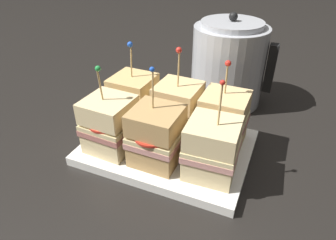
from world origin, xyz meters
TOP-DOWN VIEW (x-y plane):
  - ground_plane at (0.00, 0.00)m, footprint 6.00×6.00m
  - serving_platter at (0.00, 0.00)m, footprint 0.32×0.23m
  - sandwich_front_left at (-0.10, -0.05)m, footprint 0.09×0.09m
  - sandwich_front_center at (-0.00, -0.05)m, footprint 0.09×0.09m
  - sandwich_front_right at (0.10, -0.05)m, footprint 0.09×0.09m
  - sandwich_back_left at (-0.10, 0.05)m, footprint 0.09×0.09m
  - sandwich_back_center at (0.00, 0.05)m, footprint 0.09×0.09m
  - sandwich_back_right at (0.09, 0.05)m, footprint 0.09×0.09m
  - kettle_steel at (0.05, 0.25)m, footprint 0.20×0.18m

SIDE VIEW (x-z plane):
  - ground_plane at x=0.00m, z-range 0.00..0.00m
  - serving_platter at x=0.00m, z-range 0.00..0.02m
  - sandwich_front_right at x=0.10m, z-range -0.02..0.16m
  - sandwich_back_right at x=0.09m, z-range -0.01..0.15m
  - sandwich_front_left at x=-0.10m, z-range -0.01..0.15m
  - sandwich_front_center at x=0.00m, z-range -0.02..0.16m
  - sandwich_back_left at x=-0.10m, z-range -0.02..0.16m
  - sandwich_back_center at x=0.00m, z-range -0.02..0.16m
  - kettle_steel at x=0.05m, z-range -0.01..0.21m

